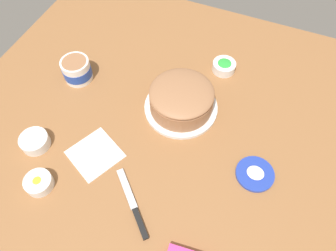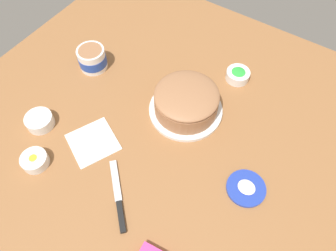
{
  "view_description": "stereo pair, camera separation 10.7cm",
  "coord_description": "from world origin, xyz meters",
  "px_view_note": "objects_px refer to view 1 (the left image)",
  "views": [
    {
      "loc": [
        0.23,
        -0.48,
        0.94
      ],
      "look_at": [
        0.0,
        0.06,
        0.04
      ],
      "focal_mm": 33.67,
      "sensor_mm": 36.0,
      "label": 1
    },
    {
      "loc": [
        0.32,
        -0.43,
        0.94
      ],
      "look_at": [
        0.0,
        0.06,
        0.04
      ],
      "focal_mm": 33.67,
      "sensor_mm": 36.0,
      "label": 2
    }
  ],
  "objects_px": {
    "frosting_tub": "(77,70)",
    "sprinkle_bowl_yellow": "(39,182)",
    "sprinkle_bowl_rainbow": "(35,141)",
    "sprinkle_bowl_green": "(224,66)",
    "paper_napkin": "(95,154)",
    "spreading_knife": "(135,209)",
    "frosting_tub_lid": "(255,174)",
    "frosted_cake": "(181,100)"
  },
  "relations": [
    {
      "from": "frosting_tub",
      "to": "sprinkle_bowl_yellow",
      "type": "xyz_separation_m",
      "value": [
        0.12,
        -0.43,
        -0.02
      ]
    },
    {
      "from": "frosting_tub",
      "to": "sprinkle_bowl_rainbow",
      "type": "relative_size",
      "value": 1.14
    },
    {
      "from": "frosting_tub",
      "to": "sprinkle_bowl_yellow",
      "type": "height_order",
      "value": "frosting_tub"
    },
    {
      "from": "frosting_tub",
      "to": "sprinkle_bowl_rainbow",
      "type": "height_order",
      "value": "frosting_tub"
    },
    {
      "from": "frosting_tub",
      "to": "frosting_tub_lid",
      "type": "xyz_separation_m",
      "value": [
        0.74,
        -0.14,
        -0.04
      ]
    },
    {
      "from": "paper_napkin",
      "to": "frosting_tub",
      "type": "bearing_deg",
      "value": 129.75
    },
    {
      "from": "frosted_cake",
      "to": "sprinkle_bowl_green",
      "type": "relative_size",
      "value": 2.94
    },
    {
      "from": "frosted_cake",
      "to": "frosting_tub_lid",
      "type": "height_order",
      "value": "frosted_cake"
    },
    {
      "from": "frosted_cake",
      "to": "sprinkle_bowl_rainbow",
      "type": "height_order",
      "value": "frosted_cake"
    },
    {
      "from": "paper_napkin",
      "to": "sprinkle_bowl_yellow",
      "type": "bearing_deg",
      "value": -122.78
    },
    {
      "from": "frosting_tub_lid",
      "to": "sprinkle_bowl_yellow",
      "type": "bearing_deg",
      "value": -154.3
    },
    {
      "from": "frosted_cake",
      "to": "frosting_tub_lid",
      "type": "xyz_separation_m",
      "value": [
        0.31,
        -0.15,
        -0.05
      ]
    },
    {
      "from": "sprinkle_bowl_yellow",
      "to": "frosting_tub_lid",
      "type": "bearing_deg",
      "value": 25.7
    },
    {
      "from": "sprinkle_bowl_green",
      "to": "spreading_knife",
      "type": "bearing_deg",
      "value": -96.85
    },
    {
      "from": "frosting_tub",
      "to": "sprinkle_bowl_green",
      "type": "bearing_deg",
      "value": 26.82
    },
    {
      "from": "spreading_knife",
      "to": "sprinkle_bowl_green",
      "type": "distance_m",
      "value": 0.65
    },
    {
      "from": "sprinkle_bowl_green",
      "to": "sprinkle_bowl_rainbow",
      "type": "xyz_separation_m",
      "value": [
        -0.48,
        -0.57,
        -0.0
      ]
    },
    {
      "from": "frosted_cake",
      "to": "frosting_tub_lid",
      "type": "bearing_deg",
      "value": -25.85
    },
    {
      "from": "frosted_cake",
      "to": "paper_napkin",
      "type": "height_order",
      "value": "frosted_cake"
    },
    {
      "from": "frosting_tub_lid",
      "to": "paper_napkin",
      "type": "relative_size",
      "value": 0.83
    },
    {
      "from": "spreading_knife",
      "to": "frosted_cake",
      "type": "bearing_deg",
      "value": 91.24
    },
    {
      "from": "paper_napkin",
      "to": "spreading_knife",
      "type": "bearing_deg",
      "value": -29.88
    },
    {
      "from": "frosting_tub",
      "to": "frosting_tub_lid",
      "type": "bearing_deg",
      "value": -10.65
    },
    {
      "from": "sprinkle_bowl_green",
      "to": "frosting_tub",
      "type": "bearing_deg",
      "value": -153.18
    },
    {
      "from": "frosted_cake",
      "to": "spreading_knife",
      "type": "distance_m",
      "value": 0.41
    },
    {
      "from": "frosted_cake",
      "to": "spreading_knife",
      "type": "xyz_separation_m",
      "value": [
        0.01,
        -0.4,
        -0.05
      ]
    },
    {
      "from": "frosting_tub_lid",
      "to": "sprinkle_bowl_yellow",
      "type": "distance_m",
      "value": 0.68
    },
    {
      "from": "frosted_cake",
      "to": "spreading_knife",
      "type": "relative_size",
      "value": 1.45
    },
    {
      "from": "frosting_tub",
      "to": "sprinkle_bowl_yellow",
      "type": "relative_size",
      "value": 1.27
    },
    {
      "from": "sprinkle_bowl_rainbow",
      "to": "paper_napkin",
      "type": "height_order",
      "value": "sprinkle_bowl_rainbow"
    },
    {
      "from": "frosting_tub",
      "to": "spreading_knife",
      "type": "bearing_deg",
      "value": -42.14
    },
    {
      "from": "sprinkle_bowl_green",
      "to": "sprinkle_bowl_rainbow",
      "type": "height_order",
      "value": "sprinkle_bowl_green"
    },
    {
      "from": "sprinkle_bowl_rainbow",
      "to": "paper_napkin",
      "type": "distance_m",
      "value": 0.21
    },
    {
      "from": "spreading_knife",
      "to": "sprinkle_bowl_green",
      "type": "xyz_separation_m",
      "value": [
        0.08,
        0.65,
        0.02
      ]
    },
    {
      "from": "frosted_cake",
      "to": "frosting_tub_lid",
      "type": "distance_m",
      "value": 0.35
    },
    {
      "from": "spreading_knife",
      "to": "frosting_tub",
      "type": "bearing_deg",
      "value": 137.86
    },
    {
      "from": "spreading_knife",
      "to": "frosting_tub_lid",
      "type": "bearing_deg",
      "value": 39.42
    },
    {
      "from": "frosting_tub",
      "to": "sprinkle_bowl_rainbow",
      "type": "bearing_deg",
      "value": -85.55
    },
    {
      "from": "sprinkle_bowl_rainbow",
      "to": "frosting_tub",
      "type": "bearing_deg",
      "value": 94.45
    },
    {
      "from": "frosted_cake",
      "to": "frosting_tub",
      "type": "relative_size",
      "value": 2.44
    },
    {
      "from": "sprinkle_bowl_green",
      "to": "sprinkle_bowl_rainbow",
      "type": "distance_m",
      "value": 0.75
    },
    {
      "from": "frosting_tub",
      "to": "spreading_knife",
      "type": "relative_size",
      "value": 0.59
    }
  ]
}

